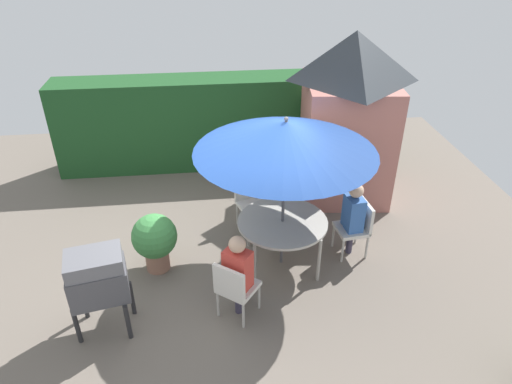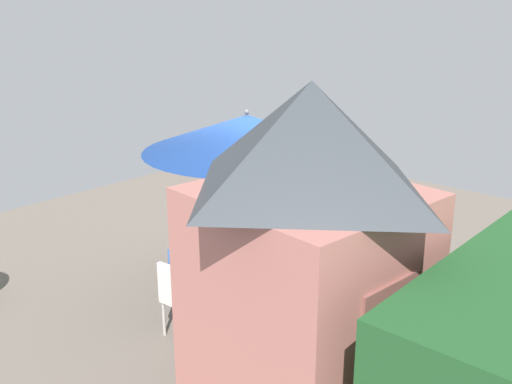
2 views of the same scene
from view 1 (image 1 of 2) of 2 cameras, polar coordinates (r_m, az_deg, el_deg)
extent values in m
plane|color=#6B6056|center=(7.17, -3.40, -9.19)|extent=(11.00, 11.00, 0.00)
cube|color=#1E4C23|center=(9.69, -4.85, 8.68)|extent=(6.49, 0.84, 1.88)
cube|color=#B26B60|center=(8.66, 11.06, 6.48)|extent=(1.70, 1.76, 2.19)
pyramid|color=#33383D|center=(8.16, 12.17, 16.18)|extent=(1.80, 1.87, 0.84)
cube|color=brown|center=(9.48, 10.08, 7.22)|extent=(0.65, 0.10, 1.71)
cylinder|color=#B2ADA3|center=(6.78, 3.32, -3.74)|extent=(1.34, 1.34, 0.04)
cylinder|color=gray|center=(6.60, -0.18, -9.09)|extent=(0.05, 0.05, 0.74)
cylinder|color=gray|center=(6.74, 7.83, -8.44)|extent=(0.05, 0.05, 0.74)
cylinder|color=gray|center=(7.33, -0.98, -4.39)|extent=(0.05, 0.05, 0.74)
cylinder|color=gray|center=(7.46, 6.20, -3.90)|extent=(0.05, 0.05, 0.74)
cylinder|color=#4C4C51|center=(6.55, 3.43, -0.75)|extent=(0.04, 0.04, 2.35)
cone|color=navy|center=(6.10, 3.71, 6.89)|extent=(2.50, 2.50, 0.44)
sphere|color=#4C4C51|center=(6.00, 3.79, 9.05)|extent=(0.06, 0.06, 0.06)
cube|color=#47474C|center=(6.05, -18.99, -10.57)|extent=(0.79, 0.63, 0.45)
cube|color=slate|center=(5.85, -19.54, -8.17)|extent=(0.75, 0.60, 0.20)
cylinder|color=#262628|center=(6.32, -21.37, -15.26)|extent=(0.06, 0.06, 0.55)
cylinder|color=#262628|center=(6.17, -15.63, -15.28)|extent=(0.06, 0.06, 0.55)
cylinder|color=#262628|center=(6.61, -20.60, -12.65)|extent=(0.06, 0.06, 0.55)
cylinder|color=#262628|center=(6.47, -15.17, -12.60)|extent=(0.06, 0.06, 0.55)
cube|color=silver|center=(6.16, -2.21, -11.68)|extent=(0.64, 0.64, 0.06)
cube|color=silver|center=(5.88, -3.39, -11.26)|extent=(0.40, 0.32, 0.45)
cylinder|color=#AFABA3|center=(6.28, -4.77, -13.59)|extent=(0.04, 0.04, 0.45)
cylinder|color=#AFABA3|center=(6.12, -1.59, -14.98)|extent=(0.04, 0.04, 0.45)
cylinder|color=#AFABA3|center=(6.51, -2.71, -11.49)|extent=(0.04, 0.04, 0.45)
cylinder|color=#AFABA3|center=(6.36, 0.38, -12.75)|extent=(0.04, 0.04, 0.45)
cube|color=silver|center=(7.30, 11.76, -4.54)|extent=(0.51, 0.51, 0.06)
cube|color=silver|center=(7.26, 13.47, -2.86)|extent=(0.10, 0.46, 0.45)
cylinder|color=#AFABA3|center=(7.37, 13.61, -6.61)|extent=(0.04, 0.04, 0.45)
cylinder|color=#AFABA3|center=(7.65, 12.38, -4.84)|extent=(0.04, 0.04, 0.45)
cylinder|color=#AFABA3|center=(7.22, 10.72, -7.12)|extent=(0.04, 0.04, 0.45)
cylinder|color=#AFABA3|center=(7.51, 9.58, -5.29)|extent=(0.04, 0.04, 0.45)
cube|color=silver|center=(7.72, -0.42, -1.65)|extent=(0.59, 0.59, 0.06)
cube|color=silver|center=(7.76, -1.09, 0.50)|extent=(0.45, 0.20, 0.45)
cylinder|color=#AFABA3|center=(8.06, 0.26, -1.97)|extent=(0.04, 0.04, 0.45)
cylinder|color=#AFABA3|center=(7.93, -2.34, -2.65)|extent=(0.04, 0.04, 0.45)
cylinder|color=#AFABA3|center=(7.77, 1.56, -3.42)|extent=(0.04, 0.04, 0.45)
cylinder|color=#AFABA3|center=(7.62, -1.13, -4.16)|extent=(0.04, 0.04, 0.45)
cylinder|color=#936651|center=(7.19, -12.12, -8.21)|extent=(0.36, 0.36, 0.31)
sphere|color=#3D8442|center=(6.92, -12.52, -5.38)|extent=(0.67, 0.67, 0.67)
cube|color=#CC3D33|center=(5.95, -2.27, -9.53)|extent=(0.42, 0.40, 0.55)
sphere|color=tan|center=(5.70, -2.35, -6.53)|extent=(0.22, 0.22, 0.22)
cylinder|color=#383347|center=(6.30, -2.17, -13.08)|extent=(0.10, 0.10, 0.48)
cube|color=#3866B2|center=(7.13, 12.02, -2.55)|extent=(0.28, 0.36, 0.55)
sphere|color=tan|center=(6.93, 12.37, 0.17)|extent=(0.22, 0.22, 0.22)
cylinder|color=#383347|center=(7.43, 11.59, -5.86)|extent=(0.10, 0.10, 0.48)
camera|label=2|loc=(11.67, 26.30, 22.88)|focal=40.32mm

